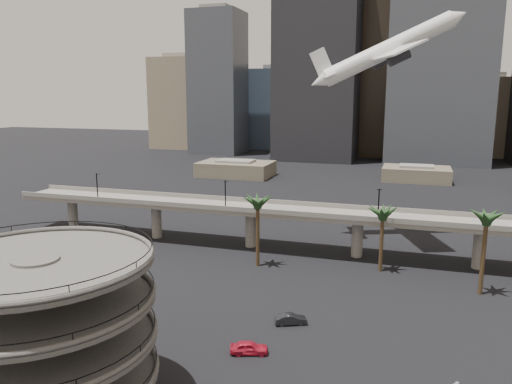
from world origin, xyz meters
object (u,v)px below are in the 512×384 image
(parking_ramp, at_px, (41,321))
(overpass, at_px, (302,216))
(airborne_jet, at_px, (388,50))
(car_a, at_px, (249,348))
(car_b, at_px, (291,319))

(parking_ramp, xyz_separation_m, overpass, (13.00, 59.00, -2.50))
(parking_ramp, bearing_deg, overpass, 77.57)
(airborne_jet, bearing_deg, parking_ramp, -130.38)
(airborne_jet, bearing_deg, car_a, -121.78)
(parking_ramp, height_order, airborne_jet, airborne_jet)
(airborne_jet, relative_size, car_a, 7.00)
(overpass, relative_size, car_a, 27.55)
(airborne_jet, bearing_deg, overpass, -150.99)
(overpass, bearing_deg, airborne_jet, 49.66)
(parking_ramp, relative_size, airborne_jet, 0.67)
(overpass, bearing_deg, car_a, -86.46)
(overpass, relative_size, airborne_jet, 3.93)
(car_a, relative_size, car_b, 1.05)
(parking_ramp, xyz_separation_m, car_b, (18.61, 26.41, -9.09))
(overpass, xyz_separation_m, car_a, (2.59, -41.94, -6.54))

